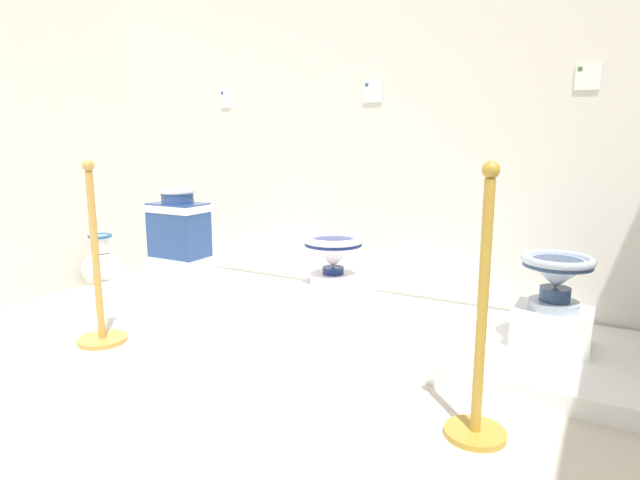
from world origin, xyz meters
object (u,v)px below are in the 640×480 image
at_px(plinth_block_rightmost, 333,297).
at_px(info_placard_second, 373,91).
at_px(plinth_block_pale_glazed, 552,327).
at_px(antique_toilet_pale_glazed, 557,274).
at_px(antique_toilet_rightmost, 333,253).
at_px(plinth_block_squat_floral, 181,271).
at_px(info_placard_first, 226,98).
at_px(antique_toilet_squat_floral, 179,223).
at_px(info_placard_third, 588,77).
at_px(stanchion_post_near_left, 99,292).
at_px(stanchion_post_near_right, 480,353).
at_px(decorative_vase_spare, 102,266).

height_order(plinth_block_rightmost, info_placard_second, info_placard_second).
distance_m(plinth_block_pale_glazed, antique_toilet_pale_glazed, 0.28).
bearing_deg(antique_toilet_rightmost, plinth_block_rightmost, 90.00).
bearing_deg(info_placard_second, antique_toilet_rightmost, -90.40).
bearing_deg(plinth_block_squat_floral, info_placard_first, 90.70).
distance_m(plinth_block_squat_floral, info_placard_second, 1.79).
height_order(antique_toilet_squat_floral, antique_toilet_rightmost, antique_toilet_squat_floral).
xyz_separation_m(info_placard_third, stanchion_post_near_left, (-2.26, -1.38, -1.16)).
height_order(info_placard_third, stanchion_post_near_right, info_placard_third).
bearing_deg(decorative_vase_spare, antique_toilet_pale_glazed, 3.54).
bearing_deg(antique_toilet_pale_glazed, stanchion_post_near_left, -157.68).
bearing_deg(antique_toilet_pale_glazed, stanchion_post_near_right, -101.18).
bearing_deg(plinth_block_pale_glazed, plinth_block_squat_floral, -177.56).
relative_size(plinth_block_squat_floral, plinth_block_rightmost, 0.89).
height_order(antique_toilet_squat_floral, info_placard_second, info_placard_second).
bearing_deg(antique_toilet_squat_floral, info_placard_second, 25.28).
bearing_deg(antique_toilet_pale_glazed, decorative_vase_spare, -176.46).
xyz_separation_m(antique_toilet_squat_floral, info_placard_second, (1.19, 0.56, 0.87)).
bearing_deg(antique_toilet_rightmost, antique_toilet_squat_floral, -178.53).
xyz_separation_m(antique_toilet_squat_floral, antique_toilet_pale_glazed, (2.40, 0.10, -0.08)).
bearing_deg(plinth_block_rightmost, stanchion_post_near_left, -140.42).
bearing_deg(stanchion_post_near_left, info_placard_third, 31.30).
distance_m(plinth_block_squat_floral, plinth_block_pale_glazed, 2.40).
xyz_separation_m(plinth_block_squat_floral, info_placard_second, (1.19, 0.56, 1.22)).
bearing_deg(info_placard_third, plinth_block_rightmost, -156.83).
bearing_deg(decorative_vase_spare, stanchion_post_near_left, -39.67).
height_order(antique_toilet_pale_glazed, stanchion_post_near_right, stanchion_post_near_right).
bearing_deg(antique_toilet_rightmost, decorative_vase_spare, -176.37).
height_order(antique_toilet_pale_glazed, stanchion_post_near_left, stanchion_post_near_left).
distance_m(info_placard_third, decorative_vase_spare, 3.45).
distance_m(plinth_block_rightmost, info_placard_first, 1.80).
bearing_deg(antique_toilet_rightmost, plinth_block_pale_glazed, 3.39).
xyz_separation_m(plinth_block_squat_floral, stanchion_post_near_left, (0.17, -0.81, 0.08)).
xyz_separation_m(plinth_block_rightmost, info_placard_second, (0.00, 0.53, 1.24)).
bearing_deg(stanchion_post_near_right, antique_toilet_squat_floral, 160.86).
height_order(plinth_block_rightmost, stanchion_post_near_left, stanchion_post_near_left).
bearing_deg(plinth_block_squat_floral, stanchion_post_near_left, -78.46).
height_order(plinth_block_squat_floral, decorative_vase_spare, decorative_vase_spare).
xyz_separation_m(plinth_block_pale_glazed, stanchion_post_near_right, (-0.17, -0.87, 0.15)).
height_order(plinth_block_squat_floral, antique_toilet_pale_glazed, antique_toilet_pale_glazed).
relative_size(plinth_block_squat_floral, stanchion_post_near_left, 0.33).
height_order(plinth_block_rightmost, decorative_vase_spare, decorative_vase_spare).
xyz_separation_m(antique_toilet_squat_floral, decorative_vase_spare, (-0.71, -0.09, -0.38)).
bearing_deg(plinth_block_pale_glazed, antique_toilet_pale_glazed, -90.00).
bearing_deg(antique_toilet_squat_floral, plinth_block_pale_glazed, 2.44).
relative_size(antique_toilet_squat_floral, plinth_block_pale_glazed, 1.31).
xyz_separation_m(info_placard_second, stanchion_post_near_right, (1.03, -1.33, -1.08)).
xyz_separation_m(plinth_block_rightmost, antique_toilet_pale_glazed, (1.21, 0.07, 0.28)).
relative_size(antique_toilet_rightmost, info_placard_third, 2.63).
distance_m(antique_toilet_squat_floral, plinth_block_rightmost, 1.24).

